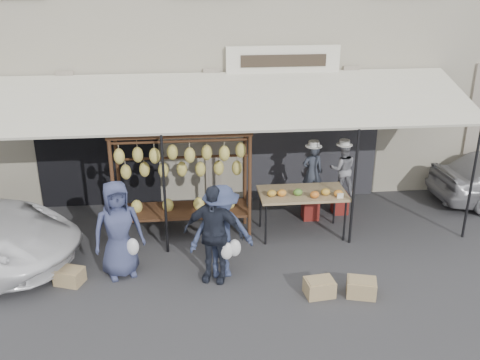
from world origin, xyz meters
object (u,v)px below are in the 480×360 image
object	(u,v)px
produce_table	(303,194)
crate_near_a	(319,287)
customer_left	(118,229)
banana_rack	(182,163)
vendor_left	(312,172)
crate_near_b	(361,288)
vendor_right	(343,169)
customer_right	(221,232)
crate_far	(70,276)
customer_mid	(213,234)

from	to	relation	value
produce_table	crate_near_a	world-z (taller)	produce_table
customer_left	crate_near_a	world-z (taller)	customer_left
banana_rack	vendor_left	size ratio (longest dim) A/B	2.20
crate_near_b	vendor_right	bearing A→B (deg)	80.86
customer_right	crate_near_b	distance (m)	2.48
produce_table	customer_left	bearing A→B (deg)	-161.78
produce_table	crate_near_a	bearing A→B (deg)	-93.85
vendor_right	crate_far	bearing A→B (deg)	27.80
customer_right	crate_near_b	size ratio (longest dim) A/B	3.61
crate_far	vendor_left	bearing A→B (deg)	23.84
customer_right	crate_far	size ratio (longest dim) A/B	3.77
vendor_right	customer_mid	world-z (taller)	customer_mid
customer_left	crate_near_b	bearing A→B (deg)	-33.07
banana_rack	customer_left	world-z (taller)	banana_rack
vendor_right	customer_left	xyz separation A→B (m)	(-4.45, -2.03, -0.15)
crate_far	customer_mid	bearing A→B (deg)	-2.15
crate_near_b	produce_table	bearing A→B (deg)	103.93
produce_table	customer_right	size ratio (longest dim) A/B	1.01
customer_mid	crate_near_b	bearing A→B (deg)	0.63
customer_left	crate_far	size ratio (longest dim) A/B	3.90
customer_right	crate_near_a	distance (m)	1.86
banana_rack	customer_mid	world-z (taller)	banana_rack
produce_table	crate_near_b	distance (m)	2.35
crate_far	customer_right	bearing A→B (deg)	-0.02
vendor_right	crate_near_a	distance (m)	3.34
customer_left	customer_right	bearing A→B (deg)	-25.18
crate_near_b	crate_far	xyz separation A→B (m)	(-4.80, 0.84, -0.01)
crate_near_b	crate_near_a	bearing A→B (deg)	173.74
produce_table	crate_far	size ratio (longest dim) A/B	3.81
crate_near_b	crate_far	bearing A→B (deg)	170.11
customer_left	customer_right	world-z (taller)	customer_left
vendor_left	customer_mid	distance (m)	3.04
vendor_left	crate_near_b	size ratio (longest dim) A/B	2.53
customer_left	crate_far	xyz separation A→B (m)	(-0.85, -0.21, -0.74)
vendor_left	crate_near_a	distance (m)	2.98
customer_left	vendor_left	bearing A→B (deg)	7.68
crate_near_b	customer_mid	bearing A→B (deg)	162.50
customer_right	crate_near_b	world-z (taller)	customer_right
produce_table	crate_near_b	xyz separation A→B (m)	(0.54, -2.17, -0.73)
banana_rack	customer_mid	size ratio (longest dim) A/B	1.50
customer_mid	crate_far	size ratio (longest dim) A/B	3.88
customer_left	crate_near_a	size ratio (longest dim) A/B	3.76
banana_rack	customer_mid	xyz separation A→B (m)	(0.49, -1.57, -0.70)
customer_left	crate_near_a	distance (m)	3.49
banana_rack	crate_near_b	xyz separation A→B (m)	(2.86, -2.31, -1.42)
produce_table	crate_near_a	xyz separation A→B (m)	(-0.14, -2.10, -0.73)
crate_near_b	crate_far	size ratio (longest dim) A/B	1.05
crate_near_a	crate_near_b	distance (m)	0.68
vendor_right	customer_mid	xyz separation A→B (m)	(-2.86, -2.33, -0.15)
produce_table	crate_far	world-z (taller)	produce_table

